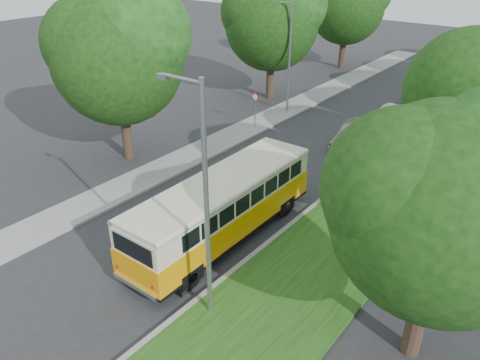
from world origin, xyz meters
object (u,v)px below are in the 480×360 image
Objects in this scene: car_white at (390,117)px; vintage_bus at (223,209)px; car_blue at (420,93)px; car_grey at (427,93)px; lamppost_near at (204,199)px; car_silver at (352,134)px; lamppost_far at (288,54)px.

vintage_bus is at bearing -81.52° from car_white.
car_blue is 0.90× the size of car_grey.
car_silver is at bearing 99.06° from lamppost_near.
vintage_bus is (6.55, -14.88, -2.71)m from lamppost_far.
vintage_bus is 2.48× the size of car_white.
car_grey reaches higher than car_blue.
lamppost_far reaches higher than vintage_bus.
lamppost_near is 1.07× the size of lamppost_far.
lamppost_near is at bearing -89.40° from car_grey.
car_white is (-2.00, 20.45, -3.74)m from lamppost_near.
lamppost_far is 1.67× the size of car_blue.
car_grey is at bearing 49.77° from lamppost_far.
lamppost_near is 1.60× the size of car_grey.
car_silver is (-2.53, 15.86, -3.62)m from lamppost_near.
car_silver is at bearing -100.65° from car_blue.
lamppost_far is at bearing 113.43° from vintage_bus.
car_white is 0.85× the size of car_blue.
car_grey is (0.27, 6.53, 0.06)m from car_white.
lamppost_near is 0.84× the size of vintage_bus.
car_grey is at bearing 88.15° from vintage_bus.
car_white is (0.35, 16.83, -0.78)m from vintage_bus.
lamppost_near reaches higher than car_grey.
vintage_bus is 2.12× the size of car_blue.
lamppost_far is 1.71× the size of car_silver.
lamppost_far is 1.50× the size of car_grey.
car_silver reaches higher than car_white.
car_silver is 4.62m from car_white.
vintage_bus is 23.37m from car_grey.
lamppost_near reaches higher than car_white.
lamppost_near is at bearing -57.34° from vintage_bus.
car_blue is at bearing 80.30° from car_silver.
lamppost_far is 1.96× the size of car_white.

